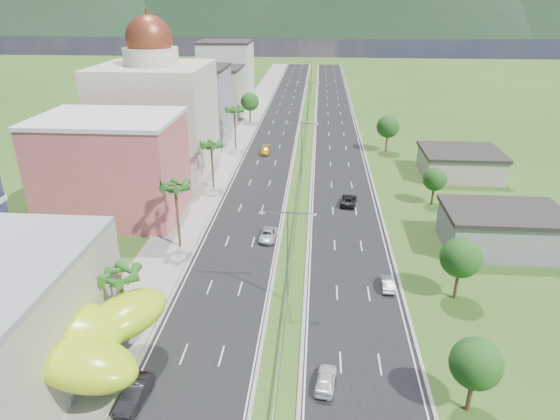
# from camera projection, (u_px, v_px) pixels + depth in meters

# --- Properties ---
(ground) EXTENTS (500.00, 500.00, 0.00)m
(ground) POSITION_uv_depth(u_px,v_px,m) (280.00, 359.00, 47.26)
(ground) COLOR #2D5119
(ground) RESTS_ON ground
(road_left) EXTENTS (11.00, 260.00, 0.04)m
(road_left) POSITION_uv_depth(u_px,v_px,m) (278.00, 127.00, 130.17)
(road_left) COLOR black
(road_left) RESTS_ON ground
(road_right) EXTENTS (11.00, 260.00, 0.04)m
(road_right) POSITION_uv_depth(u_px,v_px,m) (336.00, 128.00, 129.11)
(road_right) COLOR black
(road_right) RESTS_ON ground
(sidewalk_left) EXTENTS (7.00, 260.00, 0.12)m
(sidewalk_left) POSITION_uv_depth(u_px,v_px,m) (242.00, 126.00, 130.83)
(sidewalk_left) COLOR gray
(sidewalk_left) RESTS_ON ground
(median_guardrail) EXTENTS (0.10, 216.06, 0.76)m
(median_guardrail) POSITION_uv_depth(u_px,v_px,m) (305.00, 145.00, 112.92)
(median_guardrail) COLOR gray
(median_guardrail) RESTS_ON ground
(streetlight_median_b) EXTENTS (6.04, 0.25, 11.00)m
(streetlight_median_b) POSITION_uv_depth(u_px,v_px,m) (288.00, 247.00, 53.74)
(streetlight_median_b) COLOR gray
(streetlight_median_b) RESTS_ON ground
(streetlight_median_c) EXTENTS (6.04, 0.25, 11.00)m
(streetlight_median_c) POSITION_uv_depth(u_px,v_px,m) (301.00, 145.00, 90.36)
(streetlight_median_c) COLOR gray
(streetlight_median_c) RESTS_ON ground
(streetlight_median_d) EXTENTS (6.04, 0.25, 11.00)m
(streetlight_median_d) POSITION_uv_depth(u_px,v_px,m) (308.00, 98.00, 131.55)
(streetlight_median_d) COLOR gray
(streetlight_median_d) RESTS_ON ground
(streetlight_median_e) EXTENTS (6.04, 0.25, 11.00)m
(streetlight_median_e) POSITION_uv_depth(u_px,v_px,m) (311.00, 74.00, 172.75)
(streetlight_median_e) COLOR gray
(streetlight_median_e) RESTS_ON ground
(lime_canopy) EXTENTS (18.00, 15.00, 7.40)m
(lime_canopy) POSITION_uv_depth(u_px,v_px,m) (46.00, 332.00, 43.04)
(lime_canopy) COLOR #AED714
(lime_canopy) RESTS_ON ground
(pink_shophouse) EXTENTS (20.00, 15.00, 15.00)m
(pink_shophouse) POSITION_uv_depth(u_px,v_px,m) (113.00, 169.00, 75.57)
(pink_shophouse) COLOR #C35750
(pink_shophouse) RESTS_ON ground
(domed_building) EXTENTS (20.00, 20.00, 28.70)m
(domed_building) POSITION_uv_depth(u_px,v_px,m) (156.00, 111.00, 95.10)
(domed_building) COLOR beige
(domed_building) RESTS_ON ground
(midrise_grey) EXTENTS (16.00, 15.00, 16.00)m
(midrise_grey) POSITION_uv_depth(u_px,v_px,m) (194.00, 103.00, 119.24)
(midrise_grey) COLOR gray
(midrise_grey) RESTS_ON ground
(midrise_beige) EXTENTS (16.00, 15.00, 13.00)m
(midrise_beige) POSITION_uv_depth(u_px,v_px,m) (212.00, 93.00, 139.97)
(midrise_beige) COLOR #AEA08F
(midrise_beige) RESTS_ON ground
(midrise_white) EXTENTS (16.00, 15.00, 18.00)m
(midrise_white) POSITION_uv_depth(u_px,v_px,m) (226.00, 72.00, 160.04)
(midrise_white) COLOR silver
(midrise_white) RESTS_ON ground
(shed_near) EXTENTS (15.00, 10.00, 5.00)m
(shed_near) POSITION_uv_depth(u_px,v_px,m) (501.00, 231.00, 67.17)
(shed_near) COLOR gray
(shed_near) RESTS_ON ground
(shed_far) EXTENTS (14.00, 12.00, 4.40)m
(shed_far) POSITION_uv_depth(u_px,v_px,m) (460.00, 164.00, 94.61)
(shed_far) COLOR #AEA08F
(shed_far) RESTS_ON ground
(palm_tree_b) EXTENTS (3.60, 3.60, 8.10)m
(palm_tree_b) POSITION_uv_depth(u_px,v_px,m) (120.00, 277.00, 47.40)
(palm_tree_b) COLOR #47301C
(palm_tree_b) RESTS_ON ground
(palm_tree_c) EXTENTS (3.60, 3.60, 9.60)m
(palm_tree_c) POSITION_uv_depth(u_px,v_px,m) (175.00, 189.00, 65.13)
(palm_tree_c) COLOR #47301C
(palm_tree_c) RESTS_ON ground
(palm_tree_d) EXTENTS (3.60, 3.60, 8.60)m
(palm_tree_d) POSITION_uv_depth(u_px,v_px,m) (211.00, 147.00, 86.57)
(palm_tree_d) COLOR #47301C
(palm_tree_d) RESTS_ON ground
(palm_tree_e) EXTENTS (3.60, 3.60, 9.40)m
(palm_tree_e) POSITION_uv_depth(u_px,v_px,m) (234.00, 112.00, 109.15)
(palm_tree_e) COLOR #47301C
(palm_tree_e) RESTS_ON ground
(leafy_tree_lfar) EXTENTS (4.90, 4.90, 8.05)m
(leafy_tree_lfar) POSITION_uv_depth(u_px,v_px,m) (250.00, 102.00, 133.12)
(leafy_tree_lfar) COLOR #47301C
(leafy_tree_lfar) RESTS_ON ground
(leafy_tree_ra) EXTENTS (4.20, 4.20, 6.90)m
(leafy_tree_ra) POSITION_uv_depth(u_px,v_px,m) (476.00, 364.00, 39.66)
(leafy_tree_ra) COLOR #47301C
(leafy_tree_ra) RESTS_ON ground
(leafy_tree_rb) EXTENTS (4.55, 4.55, 7.47)m
(leafy_tree_rb) POSITION_uv_depth(u_px,v_px,m) (461.00, 258.00, 54.85)
(leafy_tree_rb) COLOR #47301C
(leafy_tree_rb) RESTS_ON ground
(leafy_tree_rc) EXTENTS (3.85, 3.85, 6.33)m
(leafy_tree_rc) POSITION_uv_depth(u_px,v_px,m) (435.00, 179.00, 80.59)
(leafy_tree_rc) COLOR #47301C
(leafy_tree_rc) RESTS_ON ground
(leafy_tree_rd) EXTENTS (4.90, 4.90, 8.05)m
(leafy_tree_rd) POSITION_uv_depth(u_px,v_px,m) (388.00, 127.00, 107.85)
(leafy_tree_rd) COLOR #47301C
(leafy_tree_rd) RESTS_ON ground
(mountain_ridge) EXTENTS (860.00, 140.00, 90.00)m
(mountain_ridge) POSITION_uv_depth(u_px,v_px,m) (384.00, 33.00, 454.94)
(mountain_ridge) COLOR black
(mountain_ridge) RESTS_ON ground
(car_dark_left) EXTENTS (2.19, 5.02, 1.61)m
(car_dark_left) POSITION_uv_depth(u_px,v_px,m) (135.00, 394.00, 42.05)
(car_dark_left) COLOR black
(car_dark_left) RESTS_ON road_left
(car_silver_mid_left) EXTENTS (2.50, 4.89, 1.32)m
(car_silver_mid_left) POSITION_uv_depth(u_px,v_px,m) (268.00, 235.00, 70.25)
(car_silver_mid_left) COLOR #B2B4BB
(car_silver_mid_left) RESTS_ON road_left
(car_yellow_far_left) EXTENTS (2.05, 4.85, 1.40)m
(car_yellow_far_left) POSITION_uv_depth(u_px,v_px,m) (266.00, 150.00, 108.27)
(car_yellow_far_left) COLOR gold
(car_yellow_far_left) RESTS_ON road_left
(car_white_near_right) EXTENTS (2.17, 4.29, 1.40)m
(car_white_near_right) POSITION_uv_depth(u_px,v_px,m) (326.00, 379.00, 43.76)
(car_white_near_right) COLOR white
(car_white_near_right) RESTS_ON road_right
(car_silver_right) EXTENTS (1.40, 3.90, 1.28)m
(car_silver_right) POSITION_uv_depth(u_px,v_px,m) (387.00, 283.00, 58.48)
(car_silver_right) COLOR #95989C
(car_silver_right) RESTS_ON road_right
(car_dark_far_right) EXTENTS (3.18, 5.58, 1.47)m
(car_dark_far_right) POSITION_uv_depth(u_px,v_px,m) (349.00, 200.00, 81.99)
(car_dark_far_right) COLOR black
(car_dark_far_right) RESTS_ON road_right
(motorcycle) EXTENTS (0.64, 1.84, 1.16)m
(motorcycle) POSITION_uv_depth(u_px,v_px,m) (136.00, 387.00, 43.06)
(motorcycle) COLOR black
(motorcycle) RESTS_ON road_left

